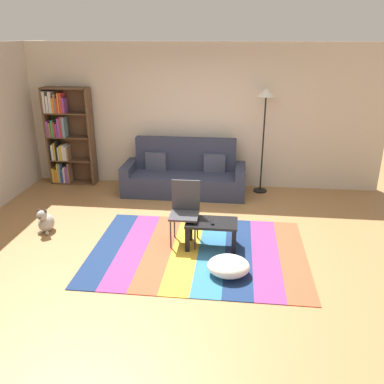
# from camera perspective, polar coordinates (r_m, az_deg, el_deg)

# --- Properties ---
(ground_plane) EXTENTS (14.00, 14.00, 0.00)m
(ground_plane) POSITION_cam_1_polar(r_m,az_deg,el_deg) (5.87, -1.07, -7.21)
(ground_plane) COLOR #9E7042
(back_wall) EXTENTS (6.80, 0.10, 2.70)m
(back_wall) POSITION_cam_1_polar(r_m,az_deg,el_deg) (7.83, 1.34, 10.57)
(back_wall) COLOR beige
(back_wall) RESTS_ON ground_plane
(rug) EXTENTS (2.94, 2.15, 0.01)m
(rug) POSITION_cam_1_polar(r_m,az_deg,el_deg) (5.65, 0.89, -8.38)
(rug) COLOR navy
(rug) RESTS_ON ground_plane
(couch) EXTENTS (2.26, 0.80, 1.00)m
(couch) POSITION_cam_1_polar(r_m,az_deg,el_deg) (7.61, -1.07, 2.36)
(couch) COLOR #2D3347
(couch) RESTS_ON ground_plane
(bookshelf) EXTENTS (0.90, 0.28, 1.89)m
(bookshelf) POSITION_cam_1_polar(r_m,az_deg,el_deg) (8.35, -17.51, 7.40)
(bookshelf) COLOR brown
(bookshelf) RESTS_ON ground_plane
(coffee_table) EXTENTS (0.71, 0.42, 0.38)m
(coffee_table) POSITION_cam_1_polar(r_m,az_deg,el_deg) (5.64, 2.76, -4.92)
(coffee_table) COLOR black
(coffee_table) RESTS_ON rug
(pouf) EXTENTS (0.53, 0.48, 0.23)m
(pouf) POSITION_cam_1_polar(r_m,az_deg,el_deg) (5.12, 5.17, -10.36)
(pouf) COLOR white
(pouf) RESTS_ON rug
(dog) EXTENTS (0.22, 0.35, 0.40)m
(dog) POSITION_cam_1_polar(r_m,az_deg,el_deg) (6.52, -19.94, -3.97)
(dog) COLOR #9E998E
(dog) RESTS_ON ground_plane
(standing_lamp) EXTENTS (0.32, 0.32, 1.93)m
(standing_lamp) POSITION_cam_1_polar(r_m,az_deg,el_deg) (7.47, 10.30, 11.75)
(standing_lamp) COLOR black
(standing_lamp) RESTS_ON ground_plane
(tv_remote) EXTENTS (0.07, 0.16, 0.02)m
(tv_remote) POSITION_cam_1_polar(r_m,az_deg,el_deg) (5.57, 2.86, -4.25)
(tv_remote) COLOR black
(tv_remote) RESTS_ON coffee_table
(folding_chair) EXTENTS (0.40, 0.40, 0.90)m
(folding_chair) POSITION_cam_1_polar(r_m,az_deg,el_deg) (5.71, -0.99, -2.09)
(folding_chair) COLOR #38383D
(folding_chair) RESTS_ON ground_plane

